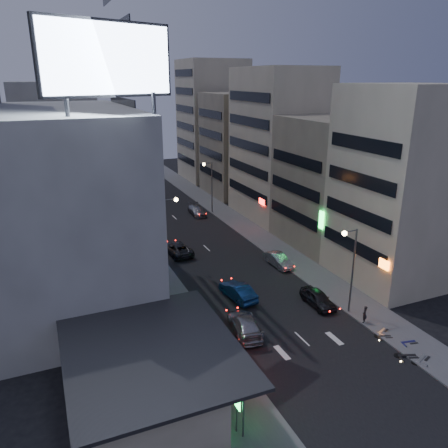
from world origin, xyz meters
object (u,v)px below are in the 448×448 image
scooter_black_b (391,330)px  scooter_silver_a (424,347)px  person (365,314)px  parked_car_right_far (197,210)px  parked_car_left (177,249)px  road_car_silver (245,324)px  scooter_black_a (416,347)px  parked_car_right_near (318,298)px  road_car_blue (238,291)px  scooter_silver_b (384,322)px  scooter_blue (415,334)px  parked_car_right_mid (278,260)px

scooter_black_b → scooter_silver_a: bearing=-153.3°
person → parked_car_right_far: bearing=-123.0°
parked_car_left → road_car_silver: bearing=84.9°
road_car_silver → parked_car_left: bearing=-79.1°
parked_car_left → scooter_black_a: 29.00m
parked_car_right_near → scooter_black_a: bearing=-75.1°
parked_car_left → scooter_black_b: parked_car_left is taller
road_car_blue → scooter_silver_b: road_car_blue is taller
parked_car_left → road_car_blue: size_ratio=1.11×
scooter_blue → scooter_silver_b: 2.65m
person → scooter_black_b: (0.71, -2.49, -0.27)m
road_car_blue → scooter_black_a: road_car_blue is taller
parked_car_left → scooter_silver_b: 25.59m
parked_car_right_far → person: person is taller
parked_car_right_mid → scooter_black_b: 16.34m
road_car_silver → scooter_blue: size_ratio=2.83×
parked_car_right_near → scooter_blue: (3.85, -8.12, -0.05)m
road_car_silver → scooter_black_b: (10.93, -5.29, -0.13)m
scooter_black_a → scooter_silver_a: size_ratio=1.00×
parked_car_right_mid → scooter_black_a: size_ratio=2.11×
parked_car_left → parked_car_right_far: 16.31m
road_car_blue → scooter_silver_a: (9.37, -14.03, -0.04)m
scooter_black_a → scooter_silver_b: size_ratio=1.19×
parked_car_right_far → road_car_blue: (-5.68, -27.52, 0.07)m
person → scooter_black_b: 2.60m
parked_car_right_near → road_car_blue: 7.64m
road_car_silver → scooter_blue: bearing=162.1°
person → scooter_silver_a: bearing=64.0°
scooter_black_b → scooter_silver_b: size_ratio=0.97×
parked_car_right_near → road_car_blue: size_ratio=0.90×
road_car_silver → scooter_black_a: size_ratio=2.56×
parked_car_right_near → parked_car_left: (-8.42, 17.31, 0.00)m
parked_car_right_near → scooter_black_b: 7.25m
scooter_blue → scooter_black_b: bearing=54.2°
parked_car_right_far → scooter_silver_a: 41.71m
parked_car_right_mid → parked_car_right_far: 22.27m
parked_car_right_near → scooter_blue: 8.99m
road_car_blue → scooter_blue: bearing=122.3°
parked_car_right_mid → scooter_black_a: parked_car_right_mid is taller
parked_car_left → road_car_blue: road_car_blue is taller
parked_car_right_far → person: (2.59, -35.98, 0.18)m
scooter_black_b → parked_car_right_far: bearing=24.4°
scooter_blue → road_car_blue: bearing=51.0°
parked_car_right_far → scooter_blue: 40.08m
scooter_black_b → parked_car_left: bearing=44.1°
person → scooter_silver_a: person is taller
person → scooter_black_a: person is taller
person → scooter_blue: bearing=80.0°
scooter_blue → scooter_silver_b: scooter_blue is taller
parked_car_right_near → person: 4.68m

